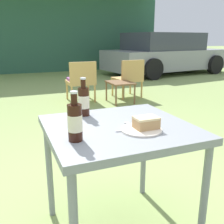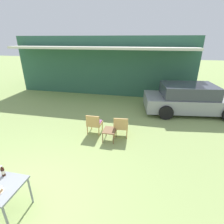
{
  "view_description": "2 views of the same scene",
  "coord_description": "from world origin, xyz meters",
  "px_view_note": "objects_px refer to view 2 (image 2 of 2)",
  "views": [
    {
      "loc": [
        -0.55,
        -1.25,
        1.16
      ],
      "look_at": [
        0.0,
        0.1,
        0.75
      ],
      "focal_mm": 42.0,
      "sensor_mm": 36.0,
      "label": 1
    },
    {
      "loc": [
        2.57,
        -1.95,
        3.22
      ],
      "look_at": [
        1.4,
        3.45,
        0.9
      ],
      "focal_mm": 28.0,
      "sensor_mm": 36.0,
      "label": 2
    }
  ],
  "objects_px": {
    "cola_bottle_near": "(3,172)",
    "garden_side_table": "(110,131)",
    "wicker_chair_cushioned": "(94,123)",
    "patio_table": "(0,189)",
    "parked_car": "(190,99)",
    "wicker_chair_plain": "(121,126)"
  },
  "relations": [
    {
      "from": "parked_car",
      "to": "wicker_chair_cushioned",
      "type": "bearing_deg",
      "value": -150.17
    },
    {
      "from": "cola_bottle_near",
      "to": "garden_side_table",
      "type": "bearing_deg",
      "value": 62.0
    },
    {
      "from": "wicker_chair_cushioned",
      "to": "wicker_chair_plain",
      "type": "xyz_separation_m",
      "value": [
        0.98,
        -0.02,
        0.0
      ]
    },
    {
      "from": "parked_car",
      "to": "wicker_chair_cushioned",
      "type": "height_order",
      "value": "parked_car"
    },
    {
      "from": "wicker_chair_plain",
      "to": "garden_side_table",
      "type": "bearing_deg",
      "value": 38.37
    },
    {
      "from": "wicker_chair_cushioned",
      "to": "cola_bottle_near",
      "type": "relative_size",
      "value": 3.2
    },
    {
      "from": "patio_table",
      "to": "cola_bottle_near",
      "type": "xyz_separation_m",
      "value": [
        -0.12,
        0.26,
        0.17
      ]
    },
    {
      "from": "parked_car",
      "to": "wicker_chair_plain",
      "type": "height_order",
      "value": "parked_car"
    },
    {
      "from": "parked_car",
      "to": "cola_bottle_near",
      "type": "bearing_deg",
      "value": -134.96
    },
    {
      "from": "wicker_chair_cushioned",
      "to": "garden_side_table",
      "type": "distance_m",
      "value": 0.73
    },
    {
      "from": "garden_side_table",
      "to": "patio_table",
      "type": "bearing_deg",
      "value": -114.14
    },
    {
      "from": "wicker_chair_cushioned",
      "to": "patio_table",
      "type": "bearing_deg",
      "value": 78.85
    },
    {
      "from": "wicker_chair_cushioned",
      "to": "cola_bottle_near",
      "type": "height_order",
      "value": "cola_bottle_near"
    },
    {
      "from": "garden_side_table",
      "to": "cola_bottle_near",
      "type": "distance_m",
      "value": 3.26
    },
    {
      "from": "patio_table",
      "to": "cola_bottle_near",
      "type": "height_order",
      "value": "cola_bottle_near"
    },
    {
      "from": "wicker_chair_plain",
      "to": "cola_bottle_near",
      "type": "distance_m",
      "value": 3.69
    },
    {
      "from": "wicker_chair_cushioned",
      "to": "garden_side_table",
      "type": "bearing_deg",
      "value": 153.15
    },
    {
      "from": "cola_bottle_near",
      "to": "patio_table",
      "type": "bearing_deg",
      "value": -64.71
    },
    {
      "from": "cola_bottle_near",
      "to": "parked_car",
      "type": "bearing_deg",
      "value": 52.77
    },
    {
      "from": "parked_car",
      "to": "patio_table",
      "type": "xyz_separation_m",
      "value": [
        -4.49,
        -6.33,
        -0.01
      ]
    },
    {
      "from": "parked_car",
      "to": "garden_side_table",
      "type": "relative_size",
      "value": 8.5
    },
    {
      "from": "parked_car",
      "to": "cola_bottle_near",
      "type": "relative_size",
      "value": 18.74
    }
  ]
}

